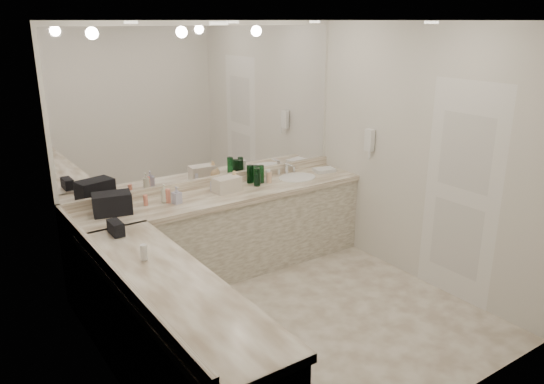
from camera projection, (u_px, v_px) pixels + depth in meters
floor at (292, 320)px, 4.83m from camera, size 3.20×3.20×0.00m
ceiling at (296, 20)px, 4.02m from camera, size 3.20×3.20×0.00m
wall_back at (209, 149)px, 5.60m from camera, size 3.20×0.02×2.60m
wall_left at (104, 223)px, 3.56m from camera, size 0.02×3.00×2.60m
wall_right at (422, 157)px, 5.29m from camera, size 0.02×3.00×2.60m
vanity_back_base at (225, 235)px, 5.64m from camera, size 3.20×0.60×0.84m
vanity_back_top at (225, 196)px, 5.49m from camera, size 3.20×0.64×0.06m
vanity_left_base at (171, 343)px, 3.76m from camera, size 0.60×2.40×0.84m
vanity_left_top at (169, 286)px, 3.63m from camera, size 0.64×2.42×0.06m
backsplash_back at (211, 181)px, 5.69m from camera, size 3.20×0.04×0.10m
backsplash_left at (112, 270)px, 3.68m from camera, size 0.04×3.00×0.10m
mirror_back at (208, 105)px, 5.44m from camera, size 3.12×0.01×1.55m
mirror_left at (98, 155)px, 3.42m from camera, size 0.01×2.92×1.55m
sink at (297, 178)px, 6.00m from camera, size 0.44×0.44×0.03m
faucet at (286, 168)px, 6.14m from camera, size 0.24×0.16×0.14m
wall_phone at (369, 140)px, 5.80m from camera, size 0.06×0.10×0.24m
door at (461, 194)px, 4.97m from camera, size 0.02×0.82×2.10m
black_toiletry_bag at (112, 204)px, 4.86m from camera, size 0.38×0.29×0.20m
black_bag_spill at (116, 228)px, 4.40m from camera, size 0.09×0.20×0.11m
cream_cosmetic_case at (227, 184)px, 5.49m from camera, size 0.29×0.19×0.16m
hand_towel at (324, 170)px, 6.24m from camera, size 0.27×0.21×0.04m
lotion_left at (144, 254)px, 3.91m from camera, size 0.05×0.05×0.12m
soap_bottle_a at (164, 193)px, 5.16m from camera, size 0.08×0.08×0.19m
soap_bottle_b at (177, 195)px, 5.13m from camera, size 0.09×0.09×0.17m
soap_bottle_c at (234, 180)px, 5.58m from camera, size 0.17×0.17×0.19m
green_bottle_0 at (257, 177)px, 5.68m from camera, size 0.07×0.07×0.20m
green_bottle_1 at (250, 174)px, 5.78m from camera, size 0.07×0.07×0.20m
green_bottle_2 at (261, 174)px, 5.79m from camera, size 0.06×0.06×0.20m
green_bottle_3 at (250, 174)px, 5.81m from camera, size 0.07×0.07×0.19m
green_bottle_4 at (255, 174)px, 5.81m from camera, size 0.07×0.07×0.19m
amenity_bottle_0 at (212, 186)px, 5.52m from camera, size 0.04×0.04×0.10m
amenity_bottle_1 at (238, 186)px, 5.52m from camera, size 0.06×0.06×0.12m
amenity_bottle_2 at (268, 176)px, 5.80m from camera, size 0.05×0.05×0.15m
amenity_bottle_3 at (168, 196)px, 5.16m from camera, size 0.05×0.05×0.14m
amenity_bottle_4 at (124, 204)px, 4.97m from camera, size 0.05×0.05×0.12m
amenity_bottle_5 at (231, 185)px, 5.60m from camera, size 0.06×0.06×0.09m
amenity_bottle_6 at (259, 179)px, 5.76m from camera, size 0.04×0.04×0.11m
amenity_bottle_7 at (269, 177)px, 5.80m from camera, size 0.06×0.06×0.12m
amenity_bottle_8 at (146, 200)px, 5.09m from camera, size 0.04×0.04×0.11m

